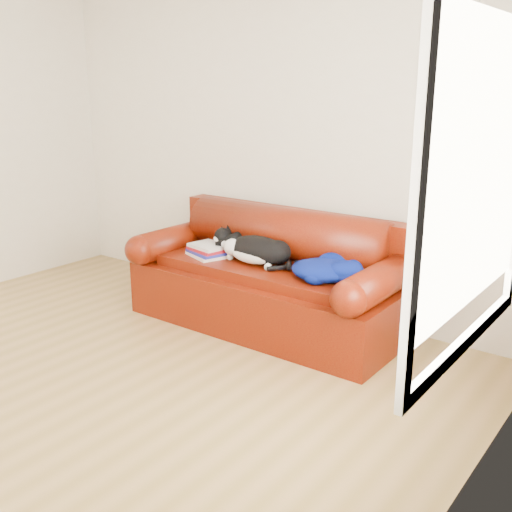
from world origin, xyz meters
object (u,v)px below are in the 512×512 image
at_px(sofa_base, 267,295).
at_px(book_stack, 208,250).
at_px(blanket, 326,269).
at_px(cat, 256,251).

xyz_separation_m(sofa_base, book_stack, (-0.47, -0.14, 0.31)).
bearing_deg(book_stack, blanket, 3.85).
bearing_deg(blanket, book_stack, -176.15).
relative_size(cat, blanket, 1.17).
height_order(cat, blanket, cat).
height_order(sofa_base, cat, cat).
distance_m(book_stack, cat, 0.43).
height_order(sofa_base, book_stack, book_stack).
height_order(book_stack, blanket, blanket).
bearing_deg(blanket, cat, 179.74).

